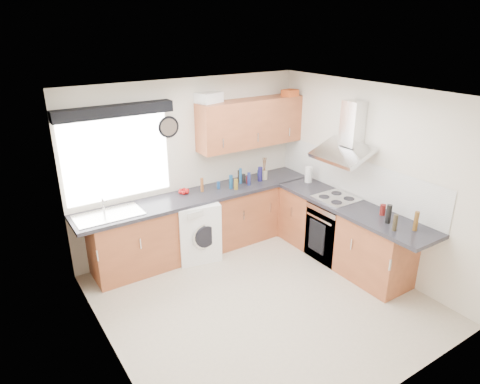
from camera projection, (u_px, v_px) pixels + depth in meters
ground_plane at (261, 300)px, 5.30m from camera, size 3.60×3.60×0.00m
ceiling at (265, 96)px, 4.37m from camera, size 3.60×3.60×0.02m
wall_back at (190, 166)px, 6.23m from camera, size 3.60×0.02×2.50m
wall_front at (395, 283)px, 3.44m from camera, size 3.60×0.02×2.50m
wall_left at (104, 251)px, 3.91m from camera, size 0.02×3.60×2.50m
wall_right at (371, 178)px, 5.75m from camera, size 0.02×3.60×2.50m
window at (117, 158)px, 5.57m from camera, size 1.40×0.02×1.10m
window_blind at (114, 111)px, 5.27m from camera, size 1.50×0.18×0.14m
splashback at (353, 177)px, 6.01m from camera, size 0.01×3.00×0.54m
base_cab_back at (195, 225)px, 6.26m from camera, size 3.00×0.58×0.86m
base_cab_corner at (281, 202)px, 7.07m from camera, size 0.60×0.60×0.86m
base_cab_right at (342, 233)px, 6.02m from camera, size 0.58×2.10×0.86m
worktop_back at (201, 195)px, 6.13m from camera, size 3.60×0.62×0.05m
worktop_right at (352, 207)px, 5.73m from camera, size 0.62×2.42×0.05m
sink at (108, 212)px, 5.43m from camera, size 0.84×0.46×0.10m
oven at (334, 230)px, 6.14m from camera, size 0.56×0.58×0.85m
hob_plate at (336, 198)px, 5.96m from camera, size 0.52×0.52×0.01m
extractor_hood at (347, 137)px, 5.69m from camera, size 0.52×0.78×0.66m
upper_cabinets at (251, 123)px, 6.38m from camera, size 1.70×0.35×0.70m
washing_machine at (196, 229)px, 6.14m from camera, size 0.70×0.68×0.87m
wall_clock at (169, 127)px, 5.83m from camera, size 0.30×0.04×0.30m
casserole at (209, 97)px, 5.96m from camera, size 0.40×0.34×0.14m
storage_box at (290, 93)px, 6.48m from camera, size 0.24×0.21×0.10m
utensil_pot at (264, 175)px, 6.67m from camera, size 0.12×0.12×0.14m
kitchen_roll at (309, 175)px, 6.54m from camera, size 0.14×0.14×0.24m
tomato_cluster at (184, 191)px, 6.13m from camera, size 0.18×0.18×0.06m
jar_0 at (241, 176)px, 6.48m from camera, size 0.04×0.04×0.24m
jar_1 at (202, 185)px, 6.17m from camera, size 0.04×0.04×0.21m
jar_2 at (260, 174)px, 6.58m from camera, size 0.07×0.07×0.22m
jar_3 at (248, 180)px, 6.51m from camera, size 0.07×0.07×0.11m
jar_4 at (231, 182)px, 6.29m from camera, size 0.06×0.06×0.20m
jar_5 at (259, 173)px, 6.82m from camera, size 0.04×0.04×0.09m
jar_6 at (218, 185)px, 6.30m from camera, size 0.05×0.05×0.11m
jar_7 at (249, 179)px, 6.42m from camera, size 0.05×0.05×0.20m
jar_8 at (236, 184)px, 6.26m from camera, size 0.06×0.06×0.16m
jar_9 at (239, 177)px, 6.51m from camera, size 0.05×0.05×0.20m
jar_10 at (243, 178)px, 6.56m from camera, size 0.08×0.08×0.12m
jar_11 at (249, 179)px, 6.55m from camera, size 0.06×0.06×0.10m
bottle_0 at (395, 223)px, 5.01m from camera, size 0.05×0.05×0.21m
bottle_1 at (383, 210)px, 5.43m from camera, size 0.07×0.07×0.14m
bottle_2 at (416, 221)px, 5.01m from camera, size 0.05×0.05×0.24m
bottle_3 at (389, 214)px, 5.19m from camera, size 0.07×0.07×0.24m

